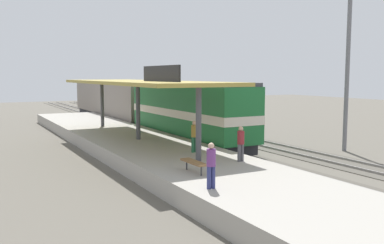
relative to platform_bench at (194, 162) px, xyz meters
name	(u,v)px	position (x,y,z in m)	size (l,w,h in m)	color
ground_plane	(224,145)	(8.00, 10.07, -1.34)	(120.00, 120.00, 0.00)	#5B564C
track_near	(200,147)	(6.00, 10.07, -1.31)	(3.20, 110.00, 0.16)	#4E4941
track_far	(253,142)	(10.60, 10.07, -1.31)	(3.20, 110.00, 0.16)	#4E4941
platform	(139,146)	(1.40, 10.07, -0.89)	(6.00, 44.00, 0.90)	#9E998E
station_canopy	(138,83)	(1.40, 9.98, 3.19)	(5.20, 18.00, 4.70)	#47474C
platform_bench	(194,162)	(0.00, 0.00, 0.00)	(0.44, 1.70, 0.50)	#333338
locomotive	(188,111)	(6.00, 11.88, 1.07)	(2.93, 14.43, 4.44)	#28282D
passenger_carriage_single	(112,100)	(6.00, 29.88, 0.97)	(2.90, 20.00, 4.24)	#28282D
light_mast	(349,23)	(13.80, 4.16, 7.05)	(1.10, 1.10, 11.70)	slate
person_waiting	(194,135)	(2.34, 4.21, 0.51)	(0.34, 0.34, 1.71)	#23603D
person_walking	(241,142)	(3.17, 1.05, 0.51)	(0.34, 0.34, 1.71)	#4C4C51
person_boarding	(211,163)	(-0.67, -2.55, 0.51)	(0.34, 0.34, 1.71)	navy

